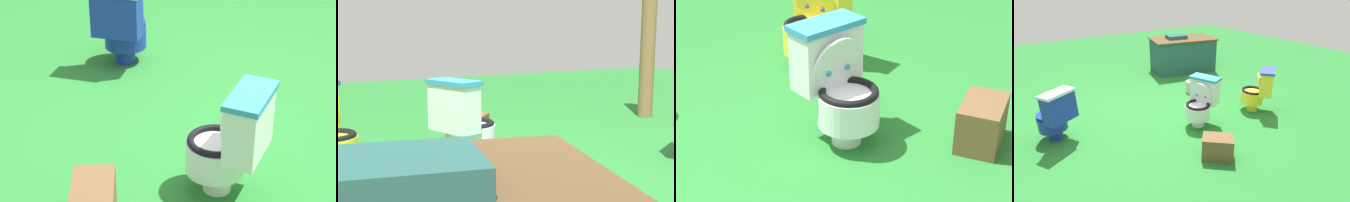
# 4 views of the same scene
# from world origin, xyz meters

# --- Properties ---
(ground) EXTENTS (14.00, 14.00, 0.00)m
(ground) POSITION_xyz_m (0.00, 0.00, 0.00)
(ground) COLOR #26752D
(toilet_white) EXTENTS (0.61, 0.56, 0.73)m
(toilet_white) POSITION_xyz_m (0.53, -0.78, 0.37)
(toilet_white) COLOR white
(toilet_white) RESTS_ON ground
(wooden_post) EXTENTS (0.18, 0.18, 1.79)m
(wooden_post) POSITION_xyz_m (-2.28, -1.80, 0.89)
(wooden_post) COLOR brown
(wooden_post) RESTS_ON ground
(small_crate) EXTENTS (0.44, 0.43, 0.28)m
(small_crate) POSITION_xyz_m (0.19, -1.56, 0.14)
(small_crate) COLOR brown
(small_crate) RESTS_ON ground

